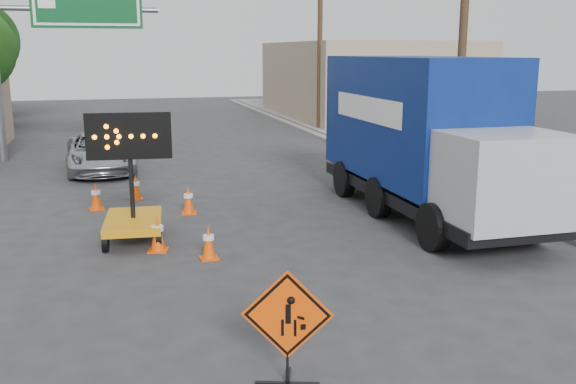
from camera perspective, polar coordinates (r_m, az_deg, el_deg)
name	(u,v)px	position (r m, az deg, el deg)	size (l,w,h in m)	color
ground	(305,350)	(9.22, 1.51, -13.86)	(100.00, 100.00, 0.00)	#2D2D30
curb_right	(371,157)	(25.17, 7.38, 3.14)	(0.40, 60.00, 0.12)	gray
sidewalk_right	(425,154)	(26.13, 12.05, 3.34)	(4.00, 60.00, 0.15)	gray
building_right_far	(366,80)	(40.96, 6.93, 9.86)	(10.00, 14.00, 4.60)	tan
highway_gantry	(50,23)	(25.96, -20.37, 13.87)	(6.18, 0.38, 6.90)	slate
utility_pole_near	(463,31)	(20.72, 15.31, 13.68)	(1.80, 0.26, 9.00)	#45301D
utility_pole_far	(320,39)	(33.57, 2.85, 13.46)	(1.80, 0.26, 9.00)	#45301D
construction_sign	(287,325)	(8.01, -0.05, -11.77)	(1.09, 0.78, 1.51)	black
arrow_board	(133,213)	(14.35, -13.61, -1.83)	(1.78, 2.07, 2.82)	orange
pickup_truck	(100,152)	(23.06, -16.33, 3.42)	(2.21, 4.80, 1.33)	#AFB1B7
box_truck	(424,145)	(16.39, 11.99, 4.11)	(2.67, 8.30, 3.94)	black
cone_a	(209,242)	(12.94, -7.07, -4.43)	(0.38, 0.38, 0.70)	#F64805
cone_b	(157,233)	(13.60, -11.53, -3.59)	(0.48, 0.48, 0.78)	#F64805
cone_c	(188,200)	(16.58, -8.84, -0.67)	(0.40, 0.40, 0.73)	#F64805
cone_d	(96,196)	(17.51, -16.70, -0.36)	(0.43, 0.43, 0.73)	#F64805
cone_e	(136,187)	(18.48, -13.38, 0.44)	(0.39, 0.39, 0.70)	#F64805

